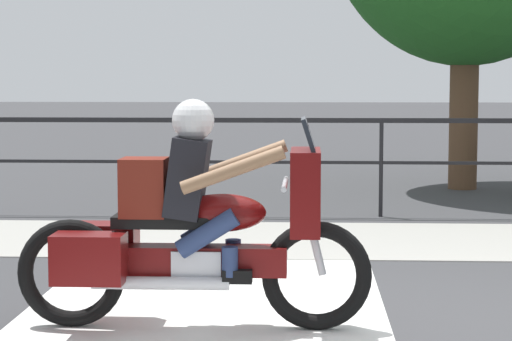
% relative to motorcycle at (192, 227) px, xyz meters
% --- Properties ---
extents(ground_plane, '(120.00, 120.00, 0.00)m').
position_rel_motorcycle_xyz_m(ground_plane, '(1.70, 0.40, -0.71)').
color(ground_plane, '#38383A').
extents(sidewalk_band, '(44.00, 2.40, 0.01)m').
position_rel_motorcycle_xyz_m(sidewalk_band, '(1.70, 3.80, -0.70)').
color(sidewalk_band, '#99968E').
rests_on(sidewalk_band, ground).
extents(crosswalk_band, '(2.68, 6.00, 0.01)m').
position_rel_motorcycle_xyz_m(crosswalk_band, '(0.03, 0.20, -0.70)').
color(crosswalk_band, silver).
rests_on(crosswalk_band, ground).
extents(fence_railing, '(36.00, 0.05, 1.23)m').
position_rel_motorcycle_xyz_m(fence_railing, '(1.70, 5.61, 0.26)').
color(fence_railing, black).
rests_on(fence_railing, ground).
extents(motorcycle, '(2.46, 0.76, 1.59)m').
position_rel_motorcycle_xyz_m(motorcycle, '(0.00, 0.00, 0.00)').
color(motorcycle, black).
rests_on(motorcycle, ground).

